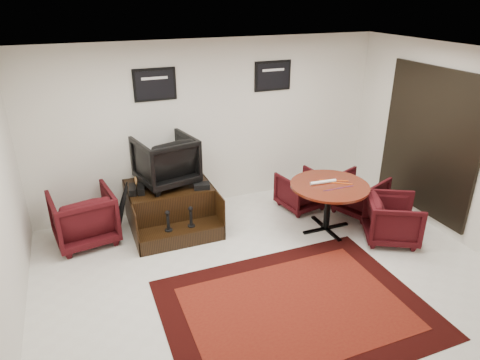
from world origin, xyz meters
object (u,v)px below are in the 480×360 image
object	(u,v)px
shine_chair	(165,158)
table_chair_back	(301,189)
armchair_side	(83,215)
meeting_table	(329,190)
table_chair_corner	(393,217)
shine_podium	(171,207)
table_chair_window	(360,192)

from	to	relation	value
shine_chair	table_chair_back	bearing A→B (deg)	157.90
armchair_side	shine_chair	bearing A→B (deg)	177.51
meeting_table	table_chair_back	xyz separation A→B (m)	(-0.02, 0.82, -0.34)
table_chair_corner	armchair_side	bearing A→B (deg)	96.94
shine_podium	table_chair_corner	xyz separation A→B (m)	(2.97, -1.67, 0.07)
shine_chair	armchair_side	size ratio (longest dim) A/B	0.97
shine_chair	table_chair_corner	xyz separation A→B (m)	(2.97, -1.81, -0.72)
table_chair_back	armchair_side	bearing A→B (deg)	-13.30
shine_chair	meeting_table	bearing A→B (deg)	139.37
table_chair_back	table_chair_corner	size ratio (longest dim) A/B	0.92
shine_chair	table_chair_corner	world-z (taller)	shine_chair
shine_podium	meeting_table	bearing A→B (deg)	-25.26
shine_podium	table_chair_back	size ratio (longest dim) A/B	1.92
armchair_side	table_chair_corner	bearing A→B (deg)	149.83
armchair_side	meeting_table	bearing A→B (deg)	154.62
shine_podium	table_chair_window	size ratio (longest dim) A/B	1.80
table_chair_corner	table_chair_window	bearing A→B (deg)	23.38
table_chair_back	table_chair_corner	xyz separation A→B (m)	(0.75, -1.43, 0.03)
table_chair_window	table_chair_corner	world-z (taller)	table_chair_corner
armchair_side	table_chair_corner	world-z (taller)	armchair_side
meeting_table	table_chair_window	world-z (taller)	meeting_table
armchair_side	table_chair_window	distance (m)	4.42
table_chair_corner	shine_chair	bearing A→B (deg)	86.82
table_chair_corner	meeting_table	bearing A→B (deg)	78.25
armchair_side	table_chair_window	bearing A→B (deg)	161.29
shine_chair	table_chair_back	xyz separation A→B (m)	(2.22, -0.37, -0.75)
shine_chair	armchair_side	xyz separation A→B (m)	(-1.31, -0.15, -0.65)
table_chair_back	meeting_table	bearing A→B (deg)	81.43
table_chair_window	table_chair_corner	size ratio (longest dim) A/B	0.98
shine_podium	table_chair_corner	world-z (taller)	table_chair_corner
shine_chair	meeting_table	distance (m)	2.56
shine_podium	table_chair_back	world-z (taller)	table_chair_back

